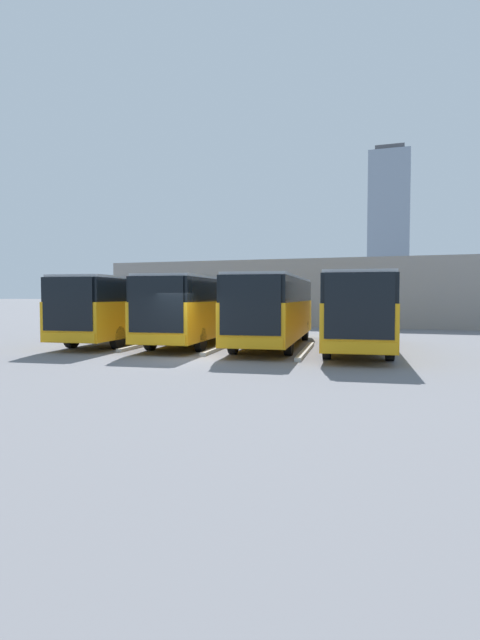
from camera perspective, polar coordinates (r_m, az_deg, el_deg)
ground_plane at (r=19.02m, az=-6.41°, el=-4.46°), size 600.00×600.00×0.00m
bus_0 at (r=22.47m, az=13.29°, el=1.29°), size 3.82×11.50×3.29m
curb_divider_0 at (r=21.23m, az=7.51°, el=-3.50°), size 0.94×6.24×0.15m
bus_1 at (r=23.56m, az=3.90°, el=1.42°), size 3.82×11.50×3.29m
curb_divider_1 at (r=22.70m, az=-1.99°, el=-3.08°), size 0.94×6.24×0.15m
bus_2 at (r=24.97m, az=-4.70°, el=1.50°), size 3.82×11.50×3.29m
curb_divider_2 at (r=24.47m, az=-10.46°, el=-2.70°), size 0.94×6.24×0.15m
bus_3 at (r=26.53m, az=-12.70°, el=1.51°), size 3.82×11.50×3.29m
station_building at (r=42.77m, az=8.20°, el=3.12°), size 33.42×11.41×5.25m
office_tower at (r=231.66m, az=16.68°, el=10.20°), size 17.23×17.23×66.75m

